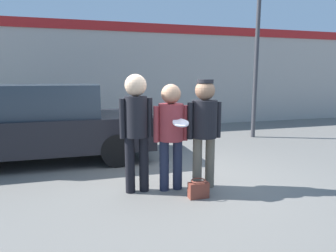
{
  "coord_description": "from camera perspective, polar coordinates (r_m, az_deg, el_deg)",
  "views": [
    {
      "loc": [
        -1.54,
        -4.66,
        1.8
      ],
      "look_at": [
        -0.23,
        -0.09,
        1.01
      ],
      "focal_mm": 32.0,
      "sensor_mm": 36.0,
      "label": 1
    }
  ],
  "objects": [
    {
      "name": "storefront_building",
      "position": [
        10.7,
        -7.84,
        9.53
      ],
      "size": [
        24.0,
        0.22,
        3.61
      ],
      "color": "#B2A89E",
      "rests_on": "ground"
    },
    {
      "name": "street_lamp",
      "position": [
        9.45,
        17.77,
        19.94
      ],
      "size": [
        1.05,
        0.35,
        5.92
      ],
      "color": "#38383D",
      "rests_on": "ground"
    },
    {
      "name": "handbag",
      "position": [
        4.59,
        5.82,
        -11.89
      ],
      "size": [
        0.3,
        0.23,
        0.28
      ],
      "color": "brown",
      "rests_on": "ground"
    },
    {
      "name": "ground_plane",
      "position": [
        5.23,
        2.2,
        -10.7
      ],
      "size": [
        56.0,
        56.0,
        0.0
      ],
      "primitive_type": "plane",
      "color": "#66635E"
    },
    {
      "name": "person_left",
      "position": [
        4.58,
        -6.07,
        0.75
      ],
      "size": [
        0.51,
        0.34,
        1.83
      ],
      "color": "black",
      "rests_on": "ground"
    },
    {
      "name": "person_right",
      "position": [
        4.77,
        6.94,
        0.61
      ],
      "size": [
        0.57,
        0.4,
        1.75
      ],
      "color": "#665B4C",
      "rests_on": "ground"
    },
    {
      "name": "person_middle_with_frisbee",
      "position": [
        4.66,
        0.58,
        -0.27
      ],
      "size": [
        0.56,
        0.58,
        1.69
      ],
      "color": "#1E2338",
      "rests_on": "ground"
    },
    {
      "name": "parked_car_near",
      "position": [
        6.87,
        -21.64,
        0.47
      ],
      "size": [
        4.22,
        1.95,
        1.63
      ],
      "color": "black",
      "rests_on": "ground"
    }
  ]
}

